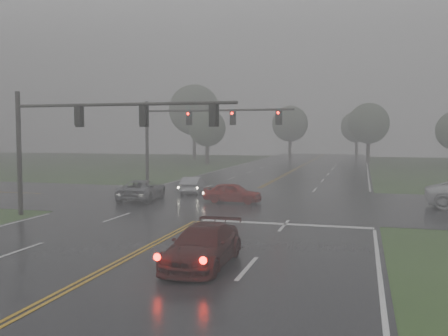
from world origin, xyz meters
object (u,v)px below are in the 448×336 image
(sedan_silver, at_px, (193,194))
(car_grey, at_px, (142,200))
(signal_gantry_far, at_px, (190,126))
(sedan_red, at_px, (233,203))
(signal_gantry_near, at_px, (81,128))
(sedan_maroon, at_px, (203,266))

(sedan_silver, bearing_deg, car_grey, 57.74)
(car_grey, height_order, signal_gantry_far, signal_gantry_far)
(sedan_red, xyz_separation_m, car_grey, (-6.26, -0.43, 0.00))
(sedan_red, height_order, signal_gantry_near, signal_gantry_near)
(car_grey, bearing_deg, sedan_silver, -121.89)
(sedan_maroon, height_order, car_grey, car_grey)
(car_grey, distance_m, signal_gantry_near, 8.72)
(sedan_red, bearing_deg, sedan_maroon, -165.74)
(sedan_maroon, relative_size, sedan_silver, 1.22)
(sedan_red, bearing_deg, signal_gantry_near, 144.00)
(sedan_maroon, relative_size, signal_gantry_near, 0.37)
(sedan_silver, xyz_separation_m, signal_gantry_near, (-2.19, -11.76, 4.80))
(signal_gantry_far, bearing_deg, signal_gantry_near, -90.50)
(sedan_maroon, bearing_deg, car_grey, 121.82)
(sedan_red, distance_m, car_grey, 6.27)
(car_grey, bearing_deg, signal_gantry_near, 82.61)
(sedan_maroon, bearing_deg, signal_gantry_near, 140.90)
(sedan_red, height_order, car_grey, car_grey)
(signal_gantry_far, bearing_deg, sedan_red, -56.26)
(sedan_red, relative_size, sedan_silver, 1.00)
(signal_gantry_near, distance_m, signal_gantry_far, 16.99)
(sedan_silver, relative_size, signal_gantry_near, 0.30)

